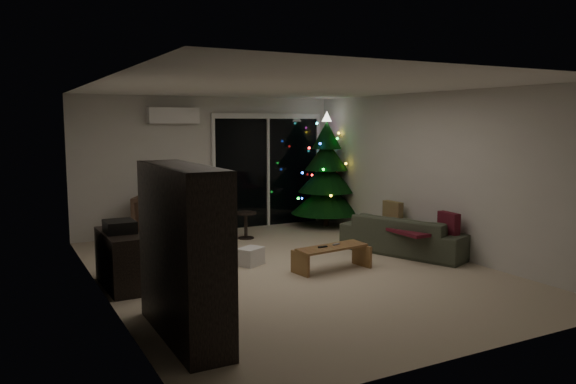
# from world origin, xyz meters

# --- Properties ---
(room) EXTENTS (6.50, 7.51, 2.60)m
(room) POSITION_xyz_m (0.46, 1.49, 1.02)
(room) COLOR beige
(room) RESTS_ON ground
(bookshelf) EXTENTS (0.56, 1.67, 1.64)m
(bookshelf) POSITION_xyz_m (-2.25, -1.64, 0.82)
(bookshelf) COLOR #2C231F
(bookshelf) RESTS_ON floor
(media_cabinet) EXTENTS (0.44, 1.11, 0.69)m
(media_cabinet) POSITION_xyz_m (-2.25, 0.27, 0.35)
(media_cabinet) COLOR #2C231F
(media_cabinet) RESTS_ON floor
(stereo) EXTENTS (0.35, 0.41, 0.15)m
(stereo) POSITION_xyz_m (-2.25, 0.27, 0.76)
(stereo) COLOR black
(stereo) RESTS_ON media_cabinet
(armchair) EXTENTS (1.22, 1.23, 0.83)m
(armchair) POSITION_xyz_m (-1.03, 2.66, 0.42)
(armchair) COLOR #3E271F
(armchair) RESTS_ON floor
(ottoman) EXTENTS (0.55, 0.55, 0.48)m
(ottoman) POSITION_xyz_m (-0.81, 0.96, 0.24)
(ottoman) COLOR white
(ottoman) RESTS_ON floor
(cardboard_box_a) EXTENTS (0.45, 0.39, 0.27)m
(cardboard_box_a) POSITION_xyz_m (-1.84, 0.49, 0.14)
(cardboard_box_a) COLOR silver
(cardboard_box_a) RESTS_ON floor
(cardboard_box_b) EXTENTS (0.44, 0.41, 0.25)m
(cardboard_box_b) POSITION_xyz_m (-0.39, 0.52, 0.12)
(cardboard_box_b) COLOR silver
(cardboard_box_b) RESTS_ON floor
(side_table) EXTENTS (0.40, 0.40, 0.47)m
(side_table) POSITION_xyz_m (0.29, 2.24, 0.23)
(side_table) COLOR #2C231F
(side_table) RESTS_ON floor
(floor_lamp) EXTENTS (0.28, 0.28, 1.77)m
(floor_lamp) POSITION_xyz_m (-0.78, 3.41, 0.88)
(floor_lamp) COLOR black
(floor_lamp) RESTS_ON floor
(sofa) EXTENTS (1.45, 2.14, 0.58)m
(sofa) POSITION_xyz_m (2.05, 0.05, 0.29)
(sofa) COLOR #303428
(sofa) RESTS_ON floor
(sofa_throw) EXTENTS (0.62, 1.44, 0.05)m
(sofa_throw) POSITION_xyz_m (1.95, 0.05, 0.42)
(sofa_throw) COLOR #411217
(sofa_throw) RESTS_ON sofa
(cushion_a) EXTENTS (0.15, 0.39, 0.38)m
(cushion_a) POSITION_xyz_m (2.30, 0.70, 0.53)
(cushion_a) COLOR #8F7F57
(cushion_a) RESTS_ON sofa
(cushion_b) EXTENTS (0.14, 0.39, 0.38)m
(cushion_b) POSITION_xyz_m (2.30, -0.60, 0.53)
(cushion_b) COLOR #411217
(cushion_b) RESTS_ON sofa
(coffee_table) EXTENTS (1.11, 0.52, 0.34)m
(coffee_table) POSITION_xyz_m (0.48, -0.27, 0.17)
(coffee_table) COLOR olive
(coffee_table) RESTS_ON floor
(remote_a) EXTENTS (0.13, 0.04, 0.02)m
(remote_a) POSITION_xyz_m (0.33, -0.27, 0.35)
(remote_a) COLOR black
(remote_a) RESTS_ON coffee_table
(remote_b) EXTENTS (0.13, 0.08, 0.02)m
(remote_b) POSITION_xyz_m (0.58, -0.22, 0.35)
(remote_b) COLOR slate
(remote_b) RESTS_ON coffee_table
(christmas_tree) EXTENTS (1.83, 1.83, 2.23)m
(christmas_tree) POSITION_xyz_m (2.18, 2.62, 1.12)
(christmas_tree) COLOR black
(christmas_tree) RESTS_ON floor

